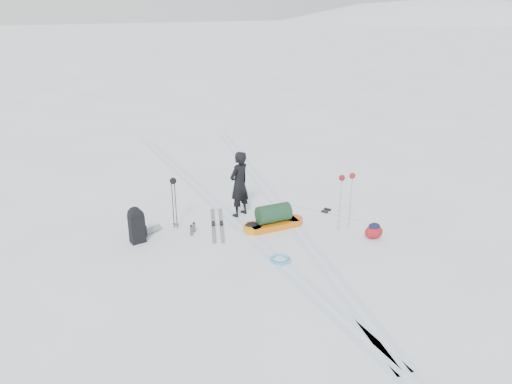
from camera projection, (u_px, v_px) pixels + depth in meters
ground at (251, 237)px, 11.19m from camera, size 200.00×200.00×0.00m
snow_hill_backdrop at (353, 299)px, 131.03m from camera, size 359.50×192.00×162.45m
ski_tracks at (261, 217)px, 12.16m from camera, size 3.38×17.97×0.01m
skier at (239, 184)px, 11.99m from camera, size 0.71×0.62×1.63m
pulk_sled at (273, 219)px, 11.56m from camera, size 1.51×0.52×0.57m
expedition_rucksack at (139, 226)px, 10.86m from camera, size 0.78×0.65×0.81m
ski_poles_black at (173, 187)px, 11.26m from camera, size 0.16×0.15×1.24m
ski_poles_silver at (347, 183)px, 11.12m from camera, size 0.43×0.17×1.36m
touring_skis_grey at (217, 224)px, 11.75m from camera, size 0.81×1.89×0.07m
touring_skis_white at (326, 211)px, 12.46m from camera, size 1.21×1.54×0.06m
rope_coil at (280, 259)px, 10.17m from camera, size 0.56×0.56×0.05m
small_daypack at (374, 231)px, 11.06m from camera, size 0.51×0.46×0.36m
thermos_pair at (193, 229)px, 11.29m from camera, size 0.18×0.23×0.25m
stuff_sack at (251, 226)px, 11.44m from camera, size 0.37×0.30×0.21m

